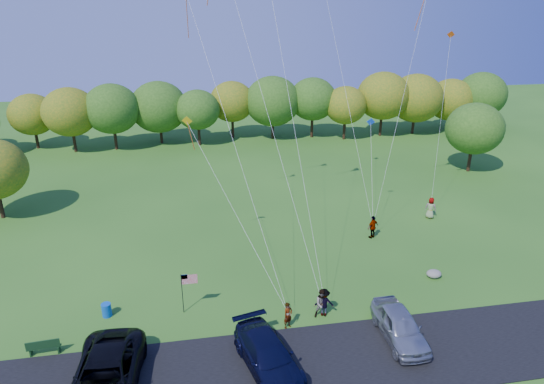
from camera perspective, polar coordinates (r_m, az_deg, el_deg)
The scene contains 16 objects.
ground at distance 29.95m, azimuth 3.02°, elevation -14.50°, with size 140.00×140.00×0.00m, color #2B5D1A.
asphalt_lane at distance 26.93m, azimuth 5.01°, elevation -19.44°, with size 44.00×6.00×0.06m, color black.
treeline at distance 61.11m, azimuth -1.69°, elevation 9.65°, with size 74.77×26.90×8.53m.
minivan_dark at distance 25.91m, azimuth -19.03°, elevation -19.98°, with size 3.10×6.72×1.87m, color black.
minivan_navy at distance 26.01m, azimuth -0.46°, elevation -18.67°, with size 2.27×5.59×1.62m, color black.
minivan_silver at distance 28.70m, azimuth 14.80°, elevation -14.98°, with size 1.96×4.87×1.66m, color #A3A6AE.
flyer_a at distance 28.69m, azimuth 1.89°, elevation -14.30°, with size 0.60×0.39×1.64m, color #4C4C59.
flyer_b at distance 29.58m, azimuth 5.93°, elevation -12.91°, with size 0.90×0.70×1.86m, color #4C4C59.
flyer_c at distance 29.75m, azimuth 6.15°, elevation -12.78°, with size 1.15×0.66×1.78m, color #4C4C59.
flyer_d at distance 38.96m, azimuth 11.78°, elevation -4.05°, with size 1.10×0.46×1.88m, color #4C4C59.
flyer_e at distance 43.62m, azimuth 18.16°, elevation -1.80°, with size 0.91×0.59×1.87m, color #4C4C59.
park_bench at distance 29.70m, azimuth -25.28°, elevation -16.13°, with size 1.70×0.48×0.94m.
trash_barrel at distance 31.37m, azimuth -18.88°, elevation -13.00°, with size 0.56×0.56×0.85m, color #0C4CB7.
flag_assembly at distance 29.65m, azimuth -10.02°, elevation -10.57°, with size 0.98×0.64×2.65m.
boulder_near at distance 31.24m, azimuth 14.10°, elevation -12.87°, with size 1.10×0.86×0.55m, color gray.
boulder_far at distance 35.19m, azimuth 18.52°, elevation -9.11°, with size 1.02×0.85×0.53m, color gray.
Camera 1 is at (-5.63, -23.32, 17.92)m, focal length 32.00 mm.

